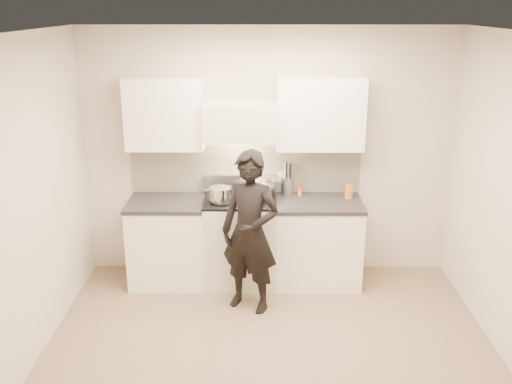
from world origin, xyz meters
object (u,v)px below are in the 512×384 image
at_px(counter_right, 317,241).
at_px(utensil_crock, 287,184).
at_px(stove, 241,240).
at_px(person, 250,232).
at_px(wok, 259,184).

bearing_deg(counter_right, utensil_crock, 142.91).
bearing_deg(stove, person, -79.05).
xyz_separation_m(counter_right, wok, (-0.64, 0.14, 0.60)).
bearing_deg(wok, person, -96.34).
bearing_deg(stove, wok, 36.62).
relative_size(wok, person, 0.29).
height_order(stove, counter_right, stove).
xyz_separation_m(wok, utensil_crock, (0.31, 0.10, -0.04)).
distance_m(wok, utensil_crock, 0.33).
relative_size(wok, utensil_crock, 1.33).
bearing_deg(counter_right, wok, 167.20).
bearing_deg(wok, counter_right, -12.80).
distance_m(utensil_crock, person, 0.95).
distance_m(stove, wok, 0.64).
height_order(counter_right, utensil_crock, utensil_crock).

